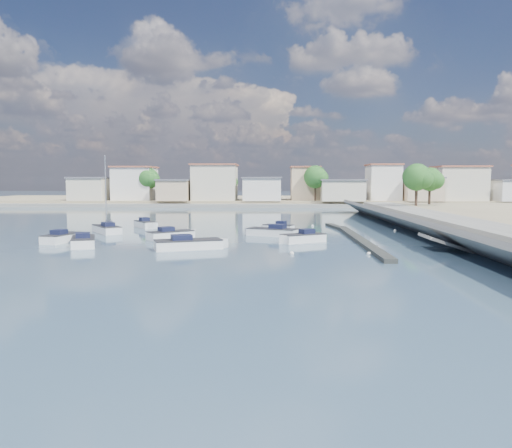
{
  "coord_description": "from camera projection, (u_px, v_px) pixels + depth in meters",
  "views": [
    {
      "loc": [
        -1.47,
        -38.61,
        5.96
      ],
      "look_at": [
        -3.26,
        13.49,
        1.4
      ],
      "focal_mm": 35.0,
      "sensor_mm": 36.0,
      "label": 1
    }
  ],
  "objects": [
    {
      "name": "ground",
      "position": [
        282.0,
        218.0,
        78.74
      ],
      "size": [
        400.0,
        400.0,
        0.0
      ],
      "primitive_type": "plane",
      "color": "#294352",
      "rests_on": "ground"
    },
    {
      "name": "seawall_walkway",
      "position": [
        467.0,
        230.0,
        51.15
      ],
      "size": [
        5.0,
        90.0,
        1.8
      ],
      "primitive_type": "cube",
      "color": "slate",
      "rests_on": "ground"
    },
    {
      "name": "breakwater",
      "position": [
        354.0,
        237.0,
        51.29
      ],
      "size": [
        2.0,
        31.02,
        0.35
      ],
      "color": "black",
      "rests_on": "ground"
    },
    {
      "name": "far_shore_land",
      "position": [
        279.0,
        201.0,
        130.45
      ],
      "size": [
        160.0,
        40.0,
        1.4
      ],
      "primitive_type": "cube",
      "color": "gray",
      "rests_on": "ground"
    },
    {
      "name": "far_shore_quay",
      "position": [
        280.0,
        206.0,
        109.57
      ],
      "size": [
        160.0,
        2.5,
        0.8
      ],
      "primitive_type": "cube",
      "color": "slate",
      "rests_on": "ground"
    },
    {
      "name": "far_town",
      "position": [
        326.0,
        185.0,
        114.7
      ],
      "size": [
        113.01,
        12.8,
        8.35
      ],
      "color": "beige",
      "rests_on": "far_shore_land"
    },
    {
      "name": "shore_trees",
      "position": [
        319.0,
        179.0,
        105.9
      ],
      "size": [
        74.56,
        38.32,
        7.92
      ],
      "color": "#38281E",
      "rests_on": "ground"
    },
    {
      "name": "motorboat_a",
      "position": [
        83.0,
        242.0,
        45.63
      ],
      "size": [
        3.59,
        5.65,
        1.48
      ],
      "color": "white",
      "rests_on": "ground"
    },
    {
      "name": "motorboat_b",
      "position": [
        173.0,
        235.0,
        50.96
      ],
      "size": [
        4.8,
        4.35,
        1.48
      ],
      "color": "white",
      "rests_on": "ground"
    },
    {
      "name": "motorboat_c",
      "position": [
        270.0,
        232.0,
        53.79
      ],
      "size": [
        6.01,
        4.03,
        1.48
      ],
      "color": "white",
      "rests_on": "ground"
    },
    {
      "name": "motorboat_d",
      "position": [
        301.0,
        239.0,
        48.0
      ],
      "size": [
        4.63,
        3.63,
        1.48
      ],
      "color": "white",
      "rests_on": "ground"
    },
    {
      "name": "motorboat_e",
      "position": [
        64.0,
        238.0,
        48.38
      ],
      "size": [
        2.73,
        5.1,
        1.48
      ],
      "color": "white",
      "rests_on": "ground"
    },
    {
      "name": "motorboat_f",
      "position": [
        277.0,
        228.0,
        58.17
      ],
      "size": [
        3.87,
        2.79,
        1.48
      ],
      "color": "white",
      "rests_on": "ground"
    },
    {
      "name": "motorboat_g",
      "position": [
        146.0,
        225.0,
        62.91
      ],
      "size": [
        3.82,
        4.56,
        1.48
      ],
      "color": "white",
      "rests_on": "ground"
    },
    {
      "name": "motorboat_h",
      "position": [
        192.0,
        245.0,
        43.51
      ],
      "size": [
        6.46,
        4.09,
        1.48
      ],
      "color": "white",
      "rests_on": "ground"
    },
    {
      "name": "sailboat",
      "position": [
        106.0,
        229.0,
        56.93
      ],
      "size": [
        4.73,
        5.62,
        9.0
      ],
      "color": "white",
      "rests_on": "ground"
    },
    {
      "name": "mooring_buoys",
      "position": [
        330.0,
        237.0,
        52.32
      ],
      "size": [
        16.08,
        25.19,
        0.37
      ],
      "color": "silver",
      "rests_on": "ground"
    }
  ]
}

